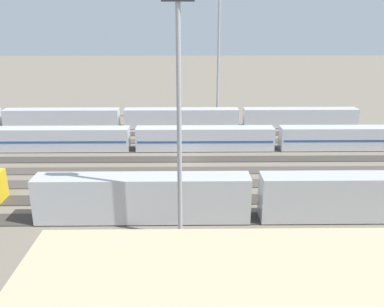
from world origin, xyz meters
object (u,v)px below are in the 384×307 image
(train_on_track_0, at_px, (122,118))
(light_mast_0, at_px, (219,34))
(train_on_track_3, at_px, (205,138))
(light_mast_1, at_px, (179,85))
(train_on_track_8, at_px, (255,197))

(train_on_track_0, height_order, light_mast_0, light_mast_0)
(train_on_track_0, xyz_separation_m, light_mast_0, (-19.64, -3.79, 16.29))
(train_on_track_3, relative_size, light_mast_1, 3.04)
(train_on_track_3, height_order, light_mast_0, light_mast_0)
(train_on_track_3, xyz_separation_m, light_mast_1, (3.72, 28.68, 13.28))
(train_on_track_8, xyz_separation_m, light_mast_0, (0.88, -43.79, 15.69))
(train_on_track_8, height_order, light_mast_0, light_mast_0)
(train_on_track_8, relative_size, light_mast_1, 2.01)
(train_on_track_3, distance_m, light_mast_1, 31.83)
(train_on_track_0, bearing_deg, train_on_track_8, 117.16)
(light_mast_0, height_order, light_mast_1, light_mast_0)
(train_on_track_8, relative_size, light_mast_0, 1.63)
(train_on_track_3, bearing_deg, light_mast_0, -100.35)
(train_on_track_3, xyz_separation_m, light_mast_0, (-3.43, -18.79, 16.31))
(light_mast_0, bearing_deg, light_mast_1, 81.43)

